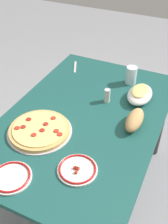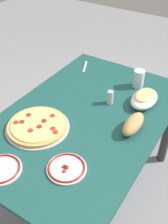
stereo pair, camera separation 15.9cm
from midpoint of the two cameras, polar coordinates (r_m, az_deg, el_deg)
ground_plane at (r=2.16m, az=2.19°, el=-16.32°), size 8.00×8.00×0.00m
dining_table at (r=1.68m, az=2.70°, el=-4.04°), size 1.37×0.89×0.74m
pepperoni_pizza at (r=1.53m, az=-6.84°, el=-3.05°), size 0.36×0.36×0.03m
baked_pasta_dish at (r=1.74m, az=15.16°, el=2.77°), size 0.24×0.15×0.08m
water_glass at (r=1.88m, az=13.84°, el=6.76°), size 0.07×0.07×0.12m
side_plate_near at (r=1.31m, az=-0.18°, el=-11.89°), size 0.19×0.19×0.02m
side_plate_far at (r=1.35m, az=-13.70°, el=-11.77°), size 0.19×0.19×0.02m
bread_loaf at (r=1.53m, az=13.28°, el=-2.60°), size 0.21×0.09×0.08m
spice_shaker at (r=1.70m, az=8.21°, el=2.97°), size 0.04×0.04×0.09m
fork_right at (r=2.09m, az=2.40°, el=9.43°), size 0.16×0.08×0.00m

